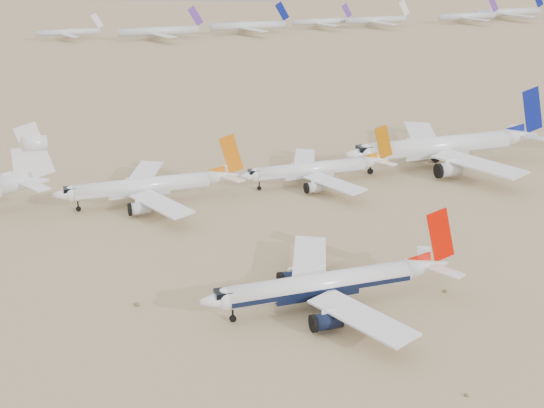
{
  "coord_description": "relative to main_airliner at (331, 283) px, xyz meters",
  "views": [
    {
      "loc": [
        -45.12,
        -106.3,
        65.43
      ],
      "look_at": [
        2.61,
        37.33,
        7.0
      ],
      "focal_mm": 50.0,
      "sensor_mm": 36.0,
      "label": 1
    }
  ],
  "objects": [
    {
      "name": "ground",
      "position": [
        -2.35,
        -3.56,
        -4.41
      ],
      "size": [
        7000.0,
        7000.0,
        0.0
      ],
      "primitive_type": "plane",
      "color": "#886E4F",
      "rests_on": "ground"
    },
    {
      "name": "main_airliner",
      "position": [
        0.0,
        0.0,
        0.0
      ],
      "size": [
        45.51,
        44.45,
        16.06
      ],
      "color": "white",
      "rests_on": "ground"
    },
    {
      "name": "row2_navy_widebody",
      "position": [
        60.54,
        63.89,
        1.27
      ],
      "size": [
        57.27,
        56.0,
        20.37
      ],
      "color": "white",
      "rests_on": "ground"
    },
    {
      "name": "row2_gold_tail",
      "position": [
        21.57,
        61.23,
        -0.48
      ],
      "size": [
        39.56,
        38.69,
        14.09
      ],
      "color": "white",
      "rests_on": "ground"
    },
    {
      "name": "row2_orange_tail",
      "position": [
        -21.5,
        60.86,
        -0.08
      ],
      "size": [
        43.34,
        42.4,
        15.46
      ],
      "color": "white",
      "rests_on": "ground"
    },
    {
      "name": "distant_storage_row",
      "position": [
        62.16,
        316.6,
        0.09
      ],
      "size": [
        663.34,
        61.11,
        16.05
      ],
      "color": "silver",
      "rests_on": "ground"
    }
  ]
}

